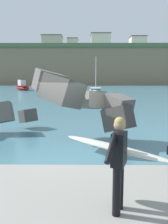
{
  "coord_description": "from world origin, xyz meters",
  "views": [
    {
      "loc": [
        0.74,
        -8.03,
        2.71
      ],
      "look_at": [
        0.66,
        0.5,
        1.4
      ],
      "focal_mm": 37.07,
      "sensor_mm": 36.0,
      "label": 1
    }
  ],
  "objects": [
    {
      "name": "boat_mid_centre",
      "position": [
        2.44,
        33.34,
        0.43
      ],
      "size": [
        2.6,
        5.62,
        6.19
      ],
      "color": "white",
      "rests_on": "ground"
    },
    {
      "name": "station_building_east",
      "position": [
        19.63,
        79.87,
        15.14
      ],
      "size": [
        5.73,
        5.97,
        4.22
      ],
      "color": "silver",
      "rests_on": "headland_bluff"
    },
    {
      "name": "surfer_with_board",
      "position": [
        1.34,
        -3.96,
        1.28
      ],
      "size": [
        2.08,
        1.47,
        1.78
      ],
      "color": "black",
      "rests_on": "walkway_path"
    },
    {
      "name": "walkway_path",
      "position": [
        0.0,
        -4.0,
        0.12
      ],
      "size": [
        48.0,
        4.4,
        0.24
      ],
      "primitive_type": "cube",
      "color": "gray",
      "rests_on": "ground"
    },
    {
      "name": "boat_near_centre",
      "position": [
        -12.25,
        39.14,
        0.68
      ],
      "size": [
        4.7,
        5.51,
        2.17
      ],
      "color": "maroon",
      "rests_on": "ground"
    },
    {
      "name": "ground_plane",
      "position": [
        0.0,
        0.0,
        0.0
      ],
      "size": [
        400.0,
        400.0,
        0.0
      ],
      "primitive_type": "plane",
      "color": "#42707F"
    },
    {
      "name": "station_building_annex",
      "position": [
        -4.84,
        91.1,
        15.64
      ],
      "size": [
        4.35,
        7.39,
        5.22
      ],
      "color": "beige",
      "rests_on": "headland_bluff"
    },
    {
      "name": "station_building_central",
      "position": [
        -12.86,
        88.23,
        15.98
      ],
      "size": [
        7.95,
        8.12,
        5.89
      ],
      "color": "#B2ADA3",
      "rests_on": "headland_bluff"
    },
    {
      "name": "headland_bluff",
      "position": [
        11.86,
        87.97,
        6.53
      ],
      "size": [
        97.78,
        44.86,
        13.02
      ],
      "color": "#847056",
      "rests_on": "ground"
    },
    {
      "name": "station_building_west",
      "position": [
        6.06,
        81.75,
        15.75
      ],
      "size": [
        7.36,
        7.9,
        5.43
      ],
      "color": "silver",
      "rests_on": "headland_bluff"
    },
    {
      "name": "mooring_buoy_inner",
      "position": [
        4.82,
        13.83,
        0.22
      ],
      "size": [
        0.44,
        0.44,
        0.44
      ],
      "color": "yellow",
      "rests_on": "ground"
    }
  ]
}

